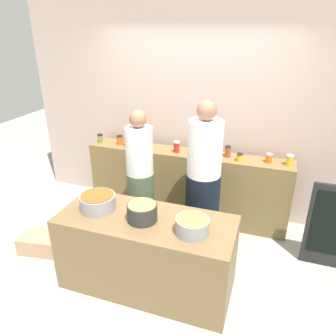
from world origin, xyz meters
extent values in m
plane|color=#979790|center=(0.00, 0.00, 0.00)|extent=(12.00, 12.00, 0.00)
cube|color=#BA9F95|center=(0.00, 1.45, 1.50)|extent=(4.80, 0.12, 3.00)
cube|color=brown|center=(0.00, 1.10, 0.48)|extent=(2.70, 0.36, 0.95)
cube|color=brown|center=(0.00, -0.30, 0.40)|extent=(1.70, 0.70, 0.80)
cylinder|color=olive|center=(-1.26, 1.08, 1.01)|extent=(0.07, 0.07, 0.10)
cylinder|color=black|center=(-1.26, 1.08, 1.06)|extent=(0.07, 0.07, 0.02)
cylinder|color=orange|center=(-0.96, 1.09, 1.01)|extent=(0.08, 0.08, 0.12)
cylinder|color=black|center=(-0.96, 1.09, 1.08)|extent=(0.09, 0.09, 0.01)
cylinder|color=#AD2E15|center=(-0.84, 1.07, 1.02)|extent=(0.07, 0.07, 0.13)
cylinder|color=silver|center=(-0.84, 1.07, 1.09)|extent=(0.07, 0.07, 0.01)
cylinder|color=#3F1342|center=(-0.72, 1.07, 1.01)|extent=(0.09, 0.09, 0.11)
cylinder|color=black|center=(-0.72, 1.07, 1.07)|extent=(0.09, 0.09, 0.02)
cylinder|color=#B3271C|center=(-0.13, 1.06, 1.02)|extent=(0.08, 0.08, 0.13)
cylinder|color=silver|center=(-0.13, 1.06, 1.09)|extent=(0.08, 0.08, 0.02)
cylinder|color=#984224|center=(0.52, 1.12, 1.02)|extent=(0.07, 0.07, 0.13)
cylinder|color=black|center=(0.52, 1.12, 1.09)|extent=(0.07, 0.07, 0.01)
cylinder|color=gold|center=(0.69, 1.03, 1.00)|extent=(0.07, 0.07, 0.09)
cylinder|color=black|center=(0.69, 1.03, 1.05)|extent=(0.08, 0.08, 0.01)
cylinder|color=#D45C11|center=(1.02, 1.10, 1.00)|extent=(0.07, 0.07, 0.10)
cylinder|color=silver|center=(1.02, 1.10, 1.06)|extent=(0.07, 0.07, 0.01)
cylinder|color=gold|center=(1.26, 1.09, 1.01)|extent=(0.08, 0.08, 0.12)
cylinder|color=silver|center=(1.26, 1.09, 1.08)|extent=(0.08, 0.08, 0.01)
cylinder|color=gray|center=(-0.51, -0.29, 0.88)|extent=(0.35, 0.35, 0.15)
cylinder|color=brown|center=(-0.51, -0.29, 0.95)|extent=(0.32, 0.32, 0.00)
cylinder|color=#2D2D2D|center=(-0.02, -0.33, 0.88)|extent=(0.28, 0.28, 0.16)
cylinder|color=tan|center=(-0.02, -0.33, 0.97)|extent=(0.26, 0.26, 0.00)
cylinder|color=gray|center=(0.47, -0.38, 0.87)|extent=(0.30, 0.30, 0.14)
cylinder|color=#B49843|center=(0.47, -0.38, 0.95)|extent=(0.27, 0.27, 0.00)
cylinder|color=#4E5F43|center=(-0.38, 0.44, 0.45)|extent=(0.32, 0.32, 0.90)
cylinder|color=white|center=(-0.38, 0.44, 1.17)|extent=(0.31, 0.31, 0.55)
sphere|color=#8C6047|center=(-0.38, 0.44, 1.54)|extent=(0.20, 0.20, 0.20)
cylinder|color=black|center=(0.38, 0.45, 0.49)|extent=(0.39, 0.39, 0.99)
cylinder|color=white|center=(0.38, 0.45, 1.29)|extent=(0.37, 0.37, 0.60)
sphere|color=#8C6047|center=(0.38, 0.45, 1.69)|extent=(0.21, 0.21, 0.21)
cube|color=tan|center=(-1.41, -0.20, 0.10)|extent=(0.51, 0.38, 0.21)
cube|color=black|center=(1.79, 0.62, 0.50)|extent=(0.59, 0.04, 1.00)
camera|label=1|loc=(1.04, -2.68, 2.49)|focal=34.53mm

